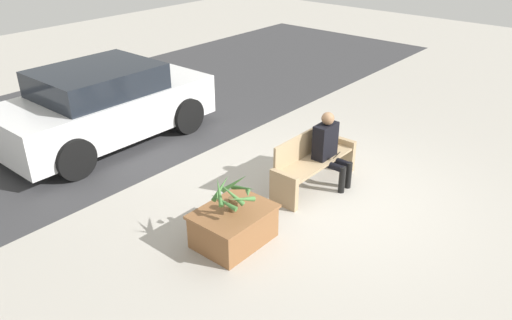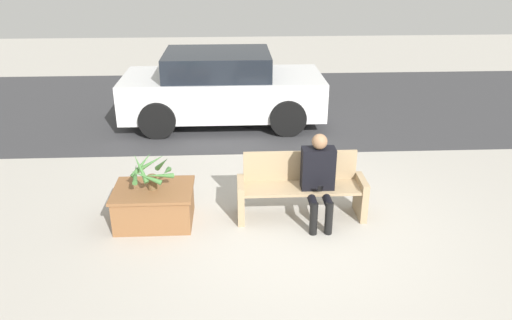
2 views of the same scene
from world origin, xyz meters
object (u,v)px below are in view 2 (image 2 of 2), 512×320
at_px(person_seated, 319,175).
at_px(parked_car, 222,88).
at_px(bench, 301,187).
at_px(planter_box, 154,204).
at_px(potted_plant, 151,172).

relative_size(person_seated, parked_car, 0.30).
bearing_deg(bench, planter_box, -177.22).
bearing_deg(bench, potted_plant, -177.00).
relative_size(person_seated, planter_box, 1.17).
xyz_separation_m(person_seated, parked_car, (-1.32, 4.17, 0.06)).
bearing_deg(potted_plant, parked_car, 78.00).
bearing_deg(person_seated, parked_car, 107.54).
bearing_deg(person_seated, planter_box, 178.07).
xyz_separation_m(bench, planter_box, (-1.98, -0.10, -0.16)).
bearing_deg(planter_box, person_seated, -1.93).
height_order(bench, planter_box, bench).
xyz_separation_m(bench, parked_car, (-1.12, 4.00, 0.32)).
relative_size(bench, planter_box, 1.65).
relative_size(planter_box, parked_car, 0.26).
relative_size(bench, parked_car, 0.43).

